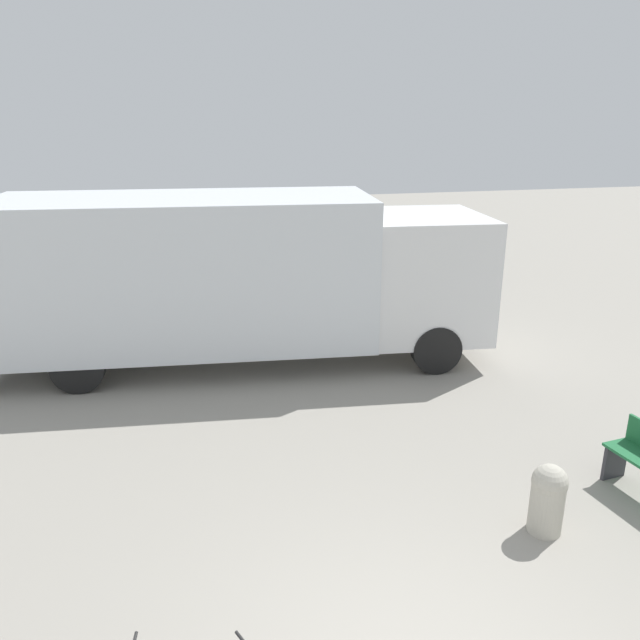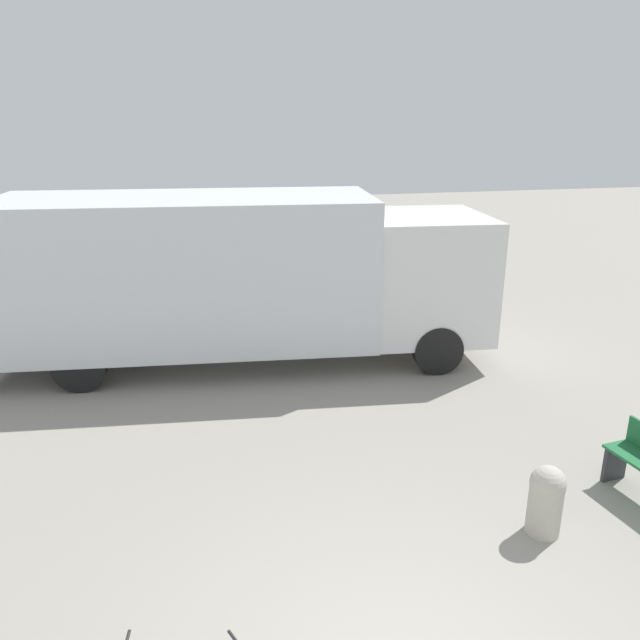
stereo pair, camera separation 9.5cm
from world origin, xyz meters
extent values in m
cube|color=silver|center=(-1.36, 7.42, 1.71)|extent=(6.58, 3.01, 2.56)
cube|color=silver|center=(2.86, 7.01, 1.52)|extent=(2.31, 2.50, 2.18)
cube|color=black|center=(-4.59, 7.74, 0.24)|extent=(0.32, 2.28, 0.16)
cylinder|color=black|center=(2.96, 8.05, 0.43)|extent=(0.89, 0.36, 0.86)
cylinder|color=black|center=(2.76, 5.97, 0.43)|extent=(0.89, 0.36, 0.86)
cylinder|color=black|center=(-3.01, 8.63, 0.43)|extent=(0.89, 0.36, 0.86)
cylinder|color=black|center=(-3.21, 6.55, 0.43)|extent=(0.89, 0.36, 0.86)
cube|color=#2D2D33|center=(3.60, 2.35, 0.23)|extent=(0.34, 0.09, 0.47)
cylinder|color=#B2AD9E|center=(2.17, 1.60, 0.31)|extent=(0.36, 0.36, 0.62)
sphere|color=#B2AD9E|center=(2.17, 1.60, 0.62)|extent=(0.38, 0.38, 0.38)
camera|label=1|loc=(-1.51, -3.42, 4.35)|focal=35.00mm
camera|label=2|loc=(-1.42, -3.44, 4.35)|focal=35.00mm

